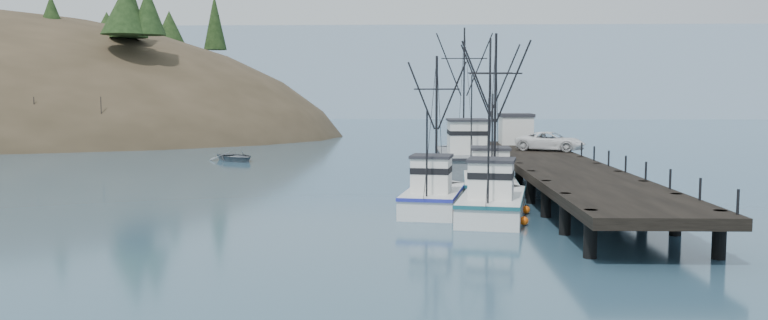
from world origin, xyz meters
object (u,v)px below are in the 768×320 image
work_vessel (465,159)px  trawler_far (489,183)px  trawler_near (493,202)px  motorboat (236,161)px  pickup_truck (551,141)px  trawler_mid (434,196)px  pier_shed (516,129)px  pier (558,168)px

work_vessel → trawler_far: bearing=-87.4°
trawler_near → trawler_far: bearing=85.3°
motorboat → pickup_truck: bearing=-60.5°
trawler_near → pickup_truck: size_ratio=1.87×
trawler_mid → motorboat: size_ratio=1.67×
trawler_far → work_vessel: 13.47m
trawler_mid → work_vessel: work_vessel is taller
trawler_near → trawler_mid: 3.72m
trawler_far → trawler_mid: bearing=-121.3°
work_vessel → pier_shed: 8.32m
trawler_near → trawler_mid: bearing=147.0°
pier_shed → motorboat: 27.31m
trawler_mid → pier_shed: trawler_mid is taller
trawler_near → pier_shed: bearing=79.6°
pickup_truck → motorboat: (-28.54, 11.60, -2.77)m
trawler_near → trawler_mid: (-3.12, 2.02, -0.00)m
trawler_mid → work_vessel: size_ratio=0.62×
pier → motorboat: 35.04m
trawler_far → pickup_truck: bearing=63.0°
trawler_near → motorboat: (-21.64, 32.08, -0.82)m
pier_shed → trawler_near: bearing=-100.4°
work_vessel → motorboat: 24.08m
pier → work_vessel: (-5.40, 11.78, -0.46)m
trawler_mid → motorboat: (-18.52, 30.06, -0.82)m
pier_shed → pickup_truck: (1.76, -7.45, -0.65)m
trawler_near → pickup_truck: (6.90, 20.49, 1.95)m
work_vessel → pier: bearing=-65.4°
pier_shed → pickup_truck: pier_shed is taller
pier → motorboat: pier is taller
pier → trawler_far: size_ratio=4.14×
pickup_truck → motorboat: bearing=92.4°
pier_shed → work_vessel: bearing=-129.2°
trawler_far → pier_shed: bearing=77.2°
trawler_far → pier_shed: 20.34m
trawler_far → pier_shed: size_ratio=3.32×
trawler_far → work_vessel: size_ratio=0.72×
trawler_far → pickup_truck: size_ratio=1.93×
trawler_near → trawler_mid: trawler_near is taller
trawler_mid → pickup_truck: 21.10m
pier → trawler_near: size_ratio=4.27×
trawler_mid → pier_shed: size_ratio=2.87×
pier → trawler_far: (-4.79, -1.67, -0.87)m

